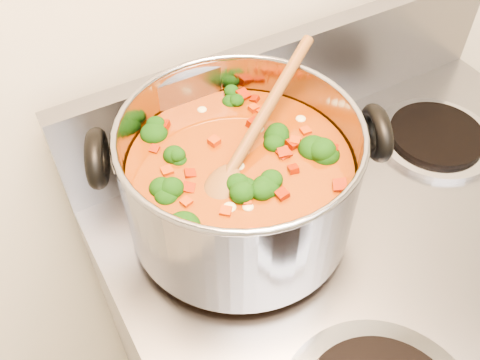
# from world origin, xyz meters

# --- Properties ---
(stockpot) EXTENTS (0.35, 0.29, 0.17)m
(stockpot) POSITION_xyz_m (-0.24, 1.31, 1.01)
(stockpot) COLOR gray
(stockpot) RESTS_ON electric_range
(wooden_spoon) EXTENTS (0.24, 0.16, 0.09)m
(wooden_spoon) POSITION_xyz_m (-0.23, 1.32, 1.06)
(wooden_spoon) COLOR brown
(wooden_spoon) RESTS_ON stockpot
(cooktop_crumbs) EXTENTS (0.36, 0.19, 0.01)m
(cooktop_crumbs) POSITION_xyz_m (-0.26, 1.22, 0.92)
(cooktop_crumbs) COLOR black
(cooktop_crumbs) RESTS_ON electric_range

